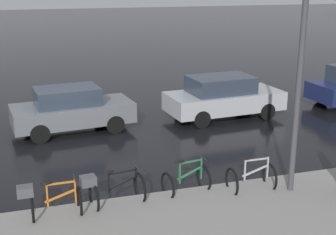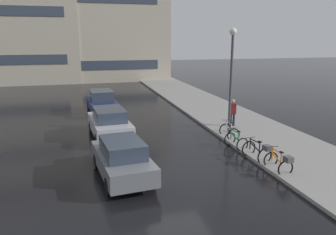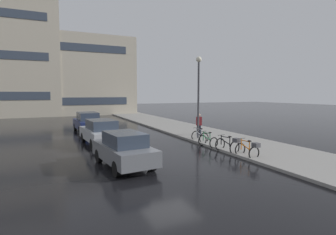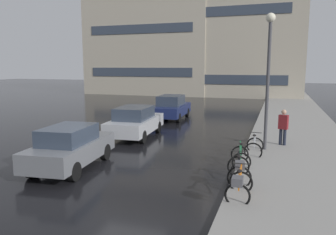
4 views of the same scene
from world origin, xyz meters
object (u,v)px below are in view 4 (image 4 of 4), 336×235
(bicycle_third, at_px, (241,157))
(car_navy, at_px, (171,107))
(bicycle_farthest, at_px, (254,147))
(pedestrian, at_px, (283,126))
(bicycle_nearest, at_px, (239,186))
(car_silver, at_px, (135,122))
(car_grey, at_px, (71,147))
(bicycle_second, at_px, (239,169))
(streetlamp, at_px, (269,65))

(bicycle_third, distance_m, car_navy, 11.43)
(bicycle_farthest, distance_m, pedestrian, 2.35)
(car_navy, bearing_deg, bicycle_third, -58.94)
(bicycle_nearest, bearing_deg, bicycle_third, 95.49)
(bicycle_nearest, xyz_separation_m, car_silver, (-6.18, 6.84, 0.34))
(car_silver, bearing_deg, bicycle_third, -31.15)
(bicycle_farthest, xyz_separation_m, car_silver, (-6.24, 1.97, 0.42))
(bicycle_third, distance_m, bicycle_farthest, 1.62)
(bicycle_third, xyz_separation_m, car_grey, (-5.86, -2.14, 0.42))
(bicycle_farthest, xyz_separation_m, car_grey, (-6.23, -3.72, 0.40))
(bicycle_second, xyz_separation_m, streetlamp, (0.61, 4.35, 3.28))
(bicycle_third, distance_m, streetlamp, 4.26)
(bicycle_farthest, distance_m, car_silver, 6.56)
(car_navy, relative_size, streetlamp, 0.76)
(bicycle_nearest, relative_size, bicycle_second, 0.90)
(bicycle_third, height_order, pedestrian, pedestrian)
(bicycle_second, height_order, bicycle_farthest, bicycle_farthest)
(bicycle_third, height_order, car_navy, car_navy)
(bicycle_second, xyz_separation_m, car_grey, (-6.01, -0.25, 0.31))
(pedestrian, bearing_deg, bicycle_third, -112.74)
(car_silver, bearing_deg, streetlamp, -9.28)
(car_navy, distance_m, streetlamp, 10.32)
(bicycle_third, bearing_deg, pedestrian, 67.26)
(bicycle_second, relative_size, car_silver, 0.33)
(bicycle_farthest, height_order, car_navy, car_navy)
(pedestrian, bearing_deg, streetlamp, -123.58)
(bicycle_second, bearing_deg, streetlamp, 82.06)
(bicycle_farthest, xyz_separation_m, streetlamp, (0.39, 0.88, 3.37))
(bicycle_second, bearing_deg, bicycle_farthest, 86.36)
(bicycle_nearest, height_order, bicycle_second, bicycle_second)
(pedestrian, bearing_deg, car_grey, -142.22)
(bicycle_nearest, xyz_separation_m, bicycle_third, (-0.32, 3.30, -0.10))
(bicycle_second, bearing_deg, car_grey, -177.60)
(pedestrian, bearing_deg, car_navy, 139.85)
(bicycle_farthest, relative_size, car_silver, 0.24)
(bicycle_third, relative_size, pedestrian, 0.66)
(car_grey, distance_m, car_navy, 11.92)
(car_navy, bearing_deg, bicycle_farthest, -52.62)
(car_grey, bearing_deg, bicycle_third, 20.07)
(car_grey, bearing_deg, bicycle_nearest, -10.62)
(car_silver, xyz_separation_m, streetlamp, (6.62, -1.08, 2.95))
(bicycle_nearest, height_order, pedestrian, pedestrian)
(bicycle_third, xyz_separation_m, pedestrian, (1.49, 3.56, 0.62))
(bicycle_nearest, relative_size, bicycle_farthest, 1.22)
(bicycle_farthest, height_order, streetlamp, streetlamp)
(bicycle_third, distance_m, car_silver, 6.86)
(bicycle_farthest, xyz_separation_m, pedestrian, (1.11, 1.98, 0.60))
(car_navy, bearing_deg, pedestrian, -40.15)
(streetlamp, bearing_deg, bicycle_nearest, -94.43)
(bicycle_nearest, relative_size, streetlamp, 0.23)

